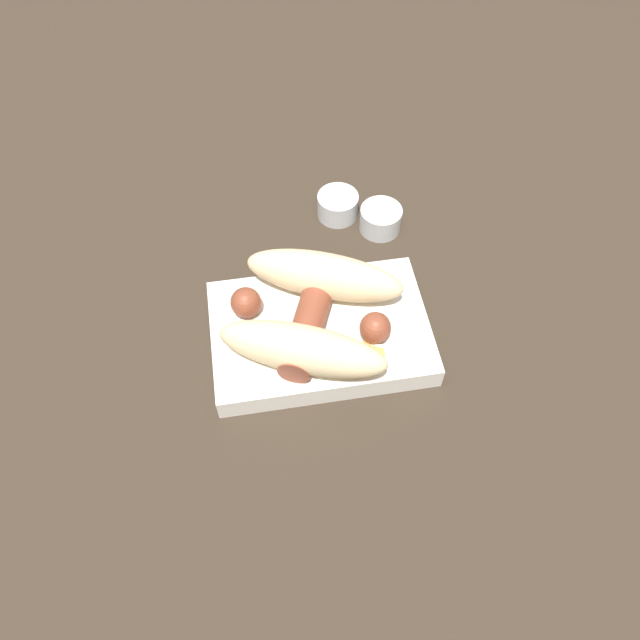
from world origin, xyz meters
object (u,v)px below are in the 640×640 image
(food_tray, at_px, (320,333))
(sausage, at_px, (310,315))
(bread_roll, at_px, (314,311))
(condiment_cup_far, at_px, (338,207))
(condiment_cup_near, at_px, (380,220))

(food_tray, distance_m, sausage, 0.03)
(bread_roll, bearing_deg, condiment_cup_far, -107.79)
(condiment_cup_far, bearing_deg, food_tray, 74.12)
(food_tray, bearing_deg, condiment_cup_far, -105.88)
(condiment_cup_near, xyz_separation_m, condiment_cup_far, (0.05, -0.03, 0.00))
(sausage, xyz_separation_m, condiment_cup_far, (-0.06, -0.18, -0.03))
(bread_roll, xyz_separation_m, condiment_cup_near, (-0.11, -0.15, -0.04))
(food_tray, relative_size, sausage, 1.43)
(sausage, distance_m, condiment_cup_near, 0.19)
(sausage, relative_size, condiment_cup_near, 3.15)
(food_tray, height_order, condiment_cup_far, condiment_cup_far)
(bread_roll, bearing_deg, food_tray, 167.64)
(food_tray, relative_size, bread_roll, 1.08)
(food_tray, xyz_separation_m, bread_roll, (0.01, -0.00, 0.04))
(food_tray, height_order, bread_roll, bread_roll)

